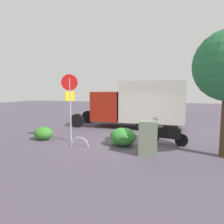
% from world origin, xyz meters
% --- Properties ---
extents(ground_plane, '(60.00, 60.00, 0.00)m').
position_xyz_m(ground_plane, '(0.00, 0.00, 0.00)').
color(ground_plane, '#4F4654').
extents(box_truck_near, '(7.24, 2.28, 3.02)m').
position_xyz_m(box_truck_near, '(0.66, -3.35, 1.65)').
color(box_truck_near, black).
rests_on(box_truck_near, ground).
extents(motorcycle, '(1.80, 0.62, 1.20)m').
position_xyz_m(motorcycle, '(-1.28, 0.39, 0.52)').
color(motorcycle, black).
rests_on(motorcycle, ground).
extents(stop_sign, '(0.71, 0.33, 3.20)m').
position_xyz_m(stop_sign, '(3.23, 1.01, 2.14)').
color(stop_sign, '#9E9EA3').
rests_on(stop_sign, ground).
extents(utility_cabinet, '(0.71, 0.57, 1.31)m').
position_xyz_m(utility_cabinet, '(-0.56, 2.04, 0.66)').
color(utility_cabinet, slate).
rests_on(utility_cabinet, ground).
extents(bike_rack_hoop, '(0.85, 0.05, 0.85)m').
position_xyz_m(bike_rack_hoop, '(2.44, 1.68, 0.00)').
color(bike_rack_hoop, '#B7B7BC').
rests_on(bike_rack_hoop, ground).
extents(shrub_near_sign, '(1.17, 0.96, 0.80)m').
position_xyz_m(shrub_near_sign, '(0.64, 1.05, 0.40)').
color(shrub_near_sign, '#368433').
rests_on(shrub_near_sign, ground).
extents(shrub_mid_verge, '(0.95, 0.78, 0.65)m').
position_xyz_m(shrub_mid_verge, '(4.68, 1.12, 0.32)').
color(shrub_mid_verge, '#367F29').
rests_on(shrub_mid_verge, ground).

